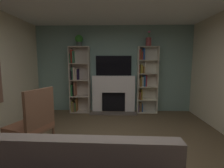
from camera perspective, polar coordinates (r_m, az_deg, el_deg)
name	(u,v)px	position (r m, az deg, el deg)	size (l,w,h in m)	color
ground_plane	(110,162)	(2.87, -0.76, -25.19)	(6.76, 6.76, 0.00)	brown
wall_back_accent	(114,69)	(5.26, 0.57, 5.08)	(4.93, 0.06, 2.66)	gray
fireplace	(114,93)	(5.21, 0.53, -3.08)	(1.41, 0.51, 1.13)	white
tv	(114,66)	(5.20, 0.56, 6.26)	(1.09, 0.06, 0.61)	black
bookshelf_left	(78,81)	(5.28, -11.56, 0.92)	(0.60, 0.33, 2.01)	beige
bookshelf_right	(145,80)	(5.22, 11.19, 1.50)	(0.60, 0.30, 2.01)	silver
potted_plant	(79,40)	(5.25, -11.20, 14.55)	(0.23, 0.23, 0.35)	#4A534F
vase_with_flowers	(149,41)	(5.20, 12.38, 14.06)	(0.16, 0.16, 0.45)	brown
armchair	(33,122)	(3.18, -25.38, -11.67)	(0.75, 0.76, 1.12)	brown
coffee_table	(85,164)	(2.28, -9.09, -25.49)	(0.74, 0.43, 0.37)	#93634E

